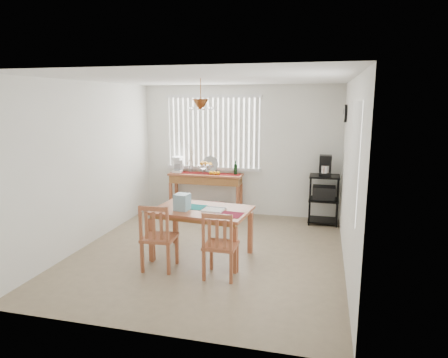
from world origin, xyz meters
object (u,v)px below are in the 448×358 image
(dining_table, at_px, (202,214))
(chair_right, at_px, (220,245))
(chair_left, at_px, (158,238))
(wire_cart, at_px, (324,195))
(cart_items, at_px, (325,166))
(sideboard, at_px, (206,184))

(dining_table, relative_size, chair_right, 1.60)
(dining_table, relative_size, chair_left, 1.55)
(chair_left, height_order, chair_right, chair_left)
(chair_left, bearing_deg, dining_table, 52.63)
(wire_cart, xyz_separation_m, cart_items, (0.00, 0.01, 0.55))
(sideboard, relative_size, cart_items, 3.91)
(sideboard, bearing_deg, chair_right, -70.01)
(wire_cart, xyz_separation_m, dining_table, (-1.73, -2.12, 0.10))
(cart_items, distance_m, chair_right, 3.12)
(wire_cart, xyz_separation_m, chair_right, (-1.29, -2.76, -0.11))
(wire_cart, distance_m, chair_right, 3.05)
(chair_left, bearing_deg, wire_cart, 51.16)
(wire_cart, distance_m, dining_table, 2.74)
(wire_cart, relative_size, chair_left, 0.99)
(cart_items, xyz_separation_m, dining_table, (-1.73, -2.13, -0.45))
(sideboard, bearing_deg, cart_items, -1.97)
(sideboard, distance_m, cart_items, 2.38)
(sideboard, height_order, cart_items, cart_items)
(chair_right, bearing_deg, wire_cart, 64.86)
(cart_items, bearing_deg, sideboard, 178.03)
(sideboard, distance_m, wire_cart, 2.33)
(sideboard, height_order, wire_cart, wire_cart)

